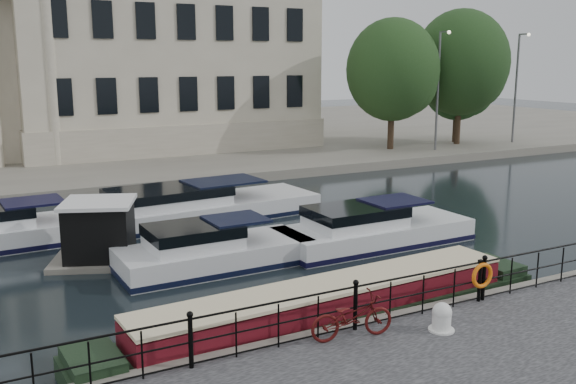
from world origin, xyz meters
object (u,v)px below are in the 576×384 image
object	(u,v)px
life_ring_post	(482,276)
harbour_hut	(100,234)
bicycle	(352,317)
mooring_bollard	(442,318)
narrowboat	(330,314)

from	to	relation	value
life_ring_post	harbour_hut	bearing A→B (deg)	127.67
harbour_hut	life_ring_post	bearing A→B (deg)	-30.33
bicycle	mooring_bollard	size ratio (longest dim) A/B	2.89
bicycle	harbour_hut	xyz separation A→B (m)	(-3.41, 10.11, -0.11)
harbour_hut	bicycle	bearing A→B (deg)	-49.39
narrowboat	life_ring_post	bearing A→B (deg)	-25.51
mooring_bollard	narrowboat	distance (m)	2.90
bicycle	narrowboat	size ratio (longest dim) A/B	0.15
bicycle	narrowboat	distance (m)	2.00
narrowboat	bicycle	bearing A→B (deg)	-110.15
narrowboat	harbour_hut	distance (m)	9.24
mooring_bollard	harbour_hut	bearing A→B (deg)	117.04
life_ring_post	mooring_bollard	bearing A→B (deg)	-156.70
mooring_bollard	life_ring_post	world-z (taller)	life_ring_post
life_ring_post	harbour_hut	world-z (taller)	harbour_hut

